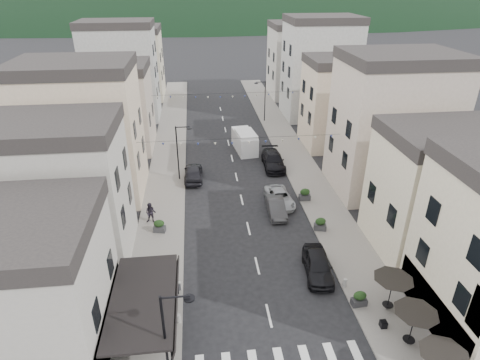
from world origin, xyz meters
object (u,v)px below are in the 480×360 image
object	(u,v)px
pedestrian_a	(138,283)
parked_car_a	(318,265)
parked_car_b	(276,207)
parked_car_c	(280,197)
delivery_van	(245,141)
pedestrian_b	(151,213)
parked_car_e	(193,173)
parked_car_d	(273,160)

from	to	relation	value
pedestrian_a	parked_car_a	bearing A→B (deg)	-31.50
parked_car_b	parked_car_a	bearing A→B (deg)	-79.79
parked_car_c	pedestrian_a	xyz separation A→B (m)	(-11.97, -10.91, 0.28)
parked_car_b	parked_car_c	distance (m)	1.92
parked_car_a	delivery_van	bearing A→B (deg)	101.95
parked_car_c	pedestrian_b	world-z (taller)	pedestrian_b
parked_car_b	pedestrian_a	world-z (taller)	pedestrian_a
parked_car_b	parked_car_e	size ratio (longest dim) A/B	0.87
parked_car_c	parked_car_d	xyz separation A→B (m)	(0.91, 8.15, 0.16)
parked_car_a	delivery_van	world-z (taller)	delivery_van
parked_car_e	parked_car_c	bearing A→B (deg)	144.72
parked_car_b	pedestrian_a	distance (m)	14.50
parked_car_e	delivery_van	size ratio (longest dim) A/B	0.84
parked_car_c	parked_car_d	distance (m)	8.21
parked_car_a	pedestrian_a	bearing A→B (deg)	-171.12
parked_car_a	parked_car_c	xyz separation A→B (m)	(-0.70, 10.31, -0.14)
parked_car_e	delivery_van	xyz separation A→B (m)	(6.41, 7.35, 0.46)
parked_car_b	pedestrian_a	xyz separation A→B (m)	(-11.27, -9.12, 0.24)
parked_car_c	pedestrian_b	distance (m)	12.04
parked_car_a	parked_car_d	distance (m)	18.47
parked_car_e	delivery_van	world-z (taller)	delivery_van
parked_car_d	pedestrian_b	distance (m)	16.39
parked_car_b	pedestrian_b	bearing A→B (deg)	-177.28
parked_car_d	parked_car_e	size ratio (longest dim) A/B	1.17
parked_car_b	parked_car_c	bearing A→B (deg)	69.50
parked_car_a	delivery_van	size ratio (longest dim) A/B	0.82
parked_car_b	parked_car_c	xyz separation A→B (m)	(0.70, 1.79, -0.04)
parked_car_b	parked_car_d	world-z (taller)	parked_car_d
parked_car_a	delivery_van	distance (m)	23.77
parked_car_b	parked_car_c	world-z (taller)	parked_car_b
parked_car_e	pedestrian_b	xyz separation A→B (m)	(-3.74, -8.13, 0.26)
delivery_van	parked_car_c	bearing A→B (deg)	-89.78
parked_car_d	pedestrian_a	xyz separation A→B (m)	(-12.87, -19.06, 0.12)
parked_car_d	parked_car_e	bearing A→B (deg)	-165.02
parked_car_e	pedestrian_b	bearing A→B (deg)	66.52
parked_car_d	parked_car_e	distance (m)	9.27
parked_car_c	parked_car_e	bearing A→B (deg)	138.46
parked_car_e	delivery_van	bearing A→B (deg)	-129.91
parked_car_d	parked_car_b	bearing A→B (deg)	-97.71
parked_car_a	pedestrian_a	size ratio (longest dim) A/B	2.85
pedestrian_b	parked_car_e	bearing A→B (deg)	74.84
parked_car_e	pedestrian_a	world-z (taller)	pedestrian_a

